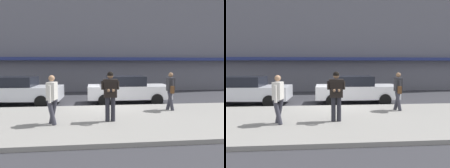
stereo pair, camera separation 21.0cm
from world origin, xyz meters
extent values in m
plane|color=#333338|center=(0.00, 0.00, 0.00)|extent=(80.00, 80.00, 0.00)
cube|color=gray|center=(1.00, -2.85, 0.07)|extent=(32.00, 5.30, 0.14)
cube|color=silver|center=(1.00, 0.05, 0.00)|extent=(28.00, 0.12, 0.01)
cube|color=slate|center=(1.00, 8.50, 7.45)|extent=(28.00, 4.00, 14.91)
cube|color=navy|center=(1.00, 6.15, 2.60)|extent=(26.60, 0.70, 0.24)
cube|color=silver|center=(-4.53, 1.05, 0.67)|extent=(4.61, 2.10, 0.70)
cube|color=black|center=(-4.71, 1.06, 1.28)|extent=(2.17, 1.77, 0.52)
cylinder|color=black|center=(-3.08, 1.82, 0.32)|extent=(0.65, 0.26, 0.64)
cylinder|color=black|center=(-3.19, 0.11, 0.32)|extent=(0.65, 0.26, 0.64)
cylinder|color=black|center=(-5.87, 1.99, 0.32)|extent=(0.65, 0.26, 0.64)
cube|color=silver|center=(1.40, 0.97, 0.67)|extent=(4.54, 1.93, 0.70)
cube|color=black|center=(1.22, 0.98, 1.28)|extent=(2.11, 1.69, 0.52)
cylinder|color=black|center=(2.82, 1.79, 0.32)|extent=(0.65, 0.24, 0.64)
cylinder|color=black|center=(2.78, 0.08, 0.32)|extent=(0.65, 0.24, 0.64)
cylinder|color=black|center=(0.03, 1.86, 0.32)|extent=(0.65, 0.24, 0.64)
cylinder|color=black|center=(-0.01, 0.15, 0.32)|extent=(0.65, 0.24, 0.64)
cylinder|color=#23232B|center=(0.04, -3.28, 0.58)|extent=(0.16, 0.16, 0.88)
cylinder|color=#23232B|center=(-0.16, -3.28, 0.58)|extent=(0.16, 0.16, 0.88)
cube|color=black|center=(-0.06, -3.28, 1.34)|extent=(0.47, 0.31, 0.64)
cube|color=black|center=(-0.06, -3.28, 1.61)|extent=(0.53, 0.36, 0.12)
cylinder|color=black|center=(0.21, -3.29, 1.45)|extent=(0.11, 0.11, 0.30)
cylinder|color=black|center=(0.08, -3.45, 1.30)|extent=(0.11, 0.30, 0.10)
sphere|color=#8C6647|center=(0.01, -3.58, 1.30)|extent=(0.10, 0.10, 0.10)
cylinder|color=black|center=(-0.33, -3.27, 1.45)|extent=(0.11, 0.11, 0.30)
cylinder|color=black|center=(-0.22, -3.44, 1.30)|extent=(0.11, 0.30, 0.10)
sphere|color=#8C6647|center=(-0.15, -3.58, 1.30)|extent=(0.10, 0.10, 0.10)
cube|color=black|center=(-0.07, -3.62, 1.30)|extent=(0.08, 0.14, 0.07)
sphere|color=#8C6647|center=(-0.06, -3.31, 1.80)|extent=(0.22, 0.22, 0.22)
sphere|color=black|center=(-0.06, -3.31, 1.83)|extent=(0.23, 0.23, 0.23)
cylinder|color=#33333D|center=(-2.09, -3.55, 0.57)|extent=(0.35, 0.20, 0.87)
cylinder|color=#33333D|center=(-2.06, -3.38, 0.57)|extent=(0.35, 0.20, 0.87)
cube|color=silver|center=(-2.08, -3.47, 1.30)|extent=(0.34, 0.46, 0.60)
cylinder|color=silver|center=(-2.12, -3.71, 1.22)|extent=(0.10, 0.10, 0.58)
cylinder|color=silver|center=(-2.04, -3.22, 1.22)|extent=(0.10, 0.10, 0.58)
sphere|color=tan|center=(-2.08, -3.47, 1.73)|extent=(0.21, 0.21, 0.21)
cylinder|color=#33333D|center=(2.82, -1.58, 0.57)|extent=(0.33, 0.17, 0.87)
cylinder|color=#33333D|center=(2.81, -1.76, 0.57)|extent=(0.33, 0.17, 0.87)
cube|color=#2D2D33|center=(2.82, -1.67, 1.30)|extent=(0.31, 0.44, 0.60)
cylinder|color=#2D2D33|center=(2.83, -1.42, 1.22)|extent=(0.10, 0.10, 0.58)
cylinder|color=#2D2D33|center=(2.80, -1.92, 1.22)|extent=(0.10, 0.10, 0.58)
sphere|color=#8C6647|center=(2.82, -1.67, 1.73)|extent=(0.21, 0.21, 0.21)
cube|color=brown|center=(2.78, -1.96, 1.10)|extent=(0.14, 0.25, 0.32)
camera|label=1|loc=(-0.87, -11.00, 2.22)|focal=35.00mm
camera|label=2|loc=(-0.66, -11.02, 2.22)|focal=35.00mm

